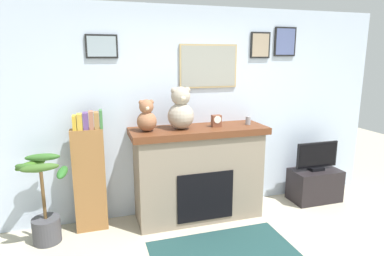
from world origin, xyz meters
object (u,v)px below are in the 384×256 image
object	(u,v)px
fireplace	(198,172)
potted_plant	(45,207)
tv_stand	(315,185)
television	(317,157)
mantel_clock	(216,121)
teddy_bear_tan	(181,110)
candle_jar	(248,120)
teddy_bear_grey	(147,117)
bookshelf	(89,175)

from	to	relation	value
fireplace	potted_plant	world-z (taller)	fireplace
tv_stand	television	bearing A→B (deg)	-90.00
tv_stand	mantel_clock	distance (m)	1.81
tv_stand	teddy_bear_tan	xyz separation A→B (m)	(-1.95, 0.01, 1.16)
fireplace	tv_stand	distance (m)	1.76
television	candle_jar	bearing A→B (deg)	179.31
fireplace	teddy_bear_tan	bearing A→B (deg)	-175.38
tv_stand	teddy_bear_tan	size ratio (longest dim) A/B	1.36
tv_stand	candle_jar	size ratio (longest dim) A/B	6.60
candle_jar	teddy_bear_tan	bearing A→B (deg)	-179.96
potted_plant	candle_jar	distance (m)	2.55
fireplace	television	xyz separation A→B (m)	(1.72, -0.03, 0.06)
potted_plant	candle_jar	size ratio (longest dim) A/B	9.41
television	candle_jar	xyz separation A→B (m)	(-1.07, 0.01, 0.57)
television	mantel_clock	distance (m)	1.61
tv_stand	candle_jar	bearing A→B (deg)	179.39
candle_jar	mantel_clock	world-z (taller)	mantel_clock
potted_plant	tv_stand	size ratio (longest dim) A/B	1.43
teddy_bear_grey	tv_stand	bearing A→B (deg)	-0.27
television	teddy_bear_tan	distance (m)	2.08
fireplace	candle_jar	world-z (taller)	candle_jar
tv_stand	teddy_bear_grey	size ratio (longest dim) A/B	1.85
bookshelf	candle_jar	xyz separation A→B (m)	(1.94, -0.09, 0.54)
television	candle_jar	world-z (taller)	candle_jar
teddy_bear_tan	teddy_bear_grey	bearing A→B (deg)	179.98
bookshelf	tv_stand	xyz separation A→B (m)	(3.01, -0.10, -0.45)
potted_plant	tv_stand	xyz separation A→B (m)	(3.49, 0.06, -0.19)
potted_plant	teddy_bear_grey	distance (m)	1.46
teddy_bear_tan	potted_plant	bearing A→B (deg)	-177.49
tv_stand	candle_jar	xyz separation A→B (m)	(-1.07, 0.01, 0.99)
fireplace	television	world-z (taller)	fireplace
television	candle_jar	distance (m)	1.21
potted_plant	bookshelf	bearing A→B (deg)	18.16
potted_plant	teddy_bear_grey	bearing A→B (deg)	3.41
bookshelf	teddy_bear_tan	size ratio (longest dim) A/B	2.83
potted_plant	teddy_bear_grey	size ratio (longest dim) A/B	2.64
television	mantel_clock	bearing A→B (deg)	179.57
fireplace	teddy_bear_tan	world-z (taller)	teddy_bear_tan
television	bookshelf	bearing A→B (deg)	178.07
teddy_bear_grey	potted_plant	bearing A→B (deg)	-176.59
television	teddy_bear_grey	distance (m)	2.45
mantel_clock	teddy_bear_tan	xyz separation A→B (m)	(-0.45, 0.00, 0.15)
television	teddy_bear_tan	xyz separation A→B (m)	(-1.95, 0.01, 0.74)
bookshelf	tv_stand	size ratio (longest dim) A/B	2.08
candle_jar	bookshelf	bearing A→B (deg)	177.39
mantel_clock	teddy_bear_tan	size ratio (longest dim) A/B	0.29
bookshelf	teddy_bear_grey	distance (m)	0.94
bookshelf	television	world-z (taller)	bookshelf
candle_jar	teddy_bear_grey	xyz separation A→B (m)	(-1.28, -0.00, 0.11)
fireplace	television	bearing A→B (deg)	-1.02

